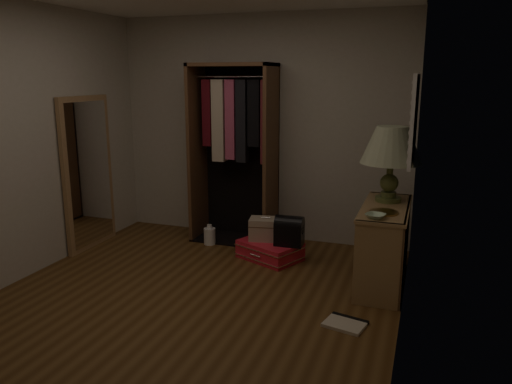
{
  "coord_description": "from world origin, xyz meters",
  "views": [
    {
      "loc": [
        1.86,
        -3.54,
        1.91
      ],
      "look_at": [
        0.3,
        0.95,
        0.8
      ],
      "focal_mm": 35.0,
      "sensor_mm": 36.0,
      "label": 1
    }
  ],
  "objects_px": {
    "console_bookshelf": "(384,242)",
    "white_jug": "(210,236)",
    "pink_suitcase": "(270,250)",
    "floor_mirror": "(88,173)",
    "black_bag": "(289,230)",
    "table_lamp": "(391,147)",
    "train_case": "(266,229)",
    "open_wardrobe": "(236,139)"
  },
  "relations": [
    {
      "from": "console_bookshelf",
      "to": "white_jug",
      "type": "bearing_deg",
      "value": 167.23
    },
    {
      "from": "console_bookshelf",
      "to": "pink_suitcase",
      "type": "distance_m",
      "value": 1.25
    },
    {
      "from": "console_bookshelf",
      "to": "white_jug",
      "type": "height_order",
      "value": "console_bookshelf"
    },
    {
      "from": "floor_mirror",
      "to": "white_jug",
      "type": "distance_m",
      "value": 1.53
    },
    {
      "from": "black_bag",
      "to": "table_lamp",
      "type": "xyz_separation_m",
      "value": [
        0.97,
        -0.02,
        0.91
      ]
    },
    {
      "from": "train_case",
      "to": "black_bag",
      "type": "xyz_separation_m",
      "value": [
        0.29,
        -0.09,
        0.04
      ]
    },
    {
      "from": "black_bag",
      "to": "table_lamp",
      "type": "height_order",
      "value": "table_lamp"
    },
    {
      "from": "table_lamp",
      "to": "pink_suitcase",
      "type": "bearing_deg",
      "value": 177.15
    },
    {
      "from": "pink_suitcase",
      "to": "white_jug",
      "type": "bearing_deg",
      "value": -171.2
    },
    {
      "from": "open_wardrobe",
      "to": "white_jug",
      "type": "distance_m",
      "value": 1.17
    },
    {
      "from": "pink_suitcase",
      "to": "table_lamp",
      "type": "xyz_separation_m",
      "value": [
        1.19,
        -0.06,
        1.17
      ]
    },
    {
      "from": "open_wardrobe",
      "to": "pink_suitcase",
      "type": "relative_size",
      "value": 2.7
    },
    {
      "from": "console_bookshelf",
      "to": "black_bag",
      "type": "height_order",
      "value": "console_bookshelf"
    },
    {
      "from": "pink_suitcase",
      "to": "black_bag",
      "type": "xyz_separation_m",
      "value": [
        0.22,
        -0.04,
        0.26
      ]
    },
    {
      "from": "open_wardrobe",
      "to": "floor_mirror",
      "type": "xyz_separation_m",
      "value": [
        -1.47,
        -0.77,
        -0.36
      ]
    },
    {
      "from": "white_jug",
      "to": "pink_suitcase",
      "type": "bearing_deg",
      "value": -15.42
    },
    {
      "from": "floor_mirror",
      "to": "black_bag",
      "type": "height_order",
      "value": "floor_mirror"
    },
    {
      "from": "console_bookshelf",
      "to": "white_jug",
      "type": "relative_size",
      "value": 4.75
    },
    {
      "from": "console_bookshelf",
      "to": "train_case",
      "type": "height_order",
      "value": "console_bookshelf"
    },
    {
      "from": "open_wardrobe",
      "to": "black_bag",
      "type": "relative_size",
      "value": 6.5
    },
    {
      "from": "train_case",
      "to": "black_bag",
      "type": "relative_size",
      "value": 1.23
    },
    {
      "from": "console_bookshelf",
      "to": "floor_mirror",
      "type": "distance_m",
      "value": 3.27
    },
    {
      "from": "console_bookshelf",
      "to": "table_lamp",
      "type": "bearing_deg",
      "value": 88.94
    },
    {
      "from": "table_lamp",
      "to": "train_case",
      "type": "bearing_deg",
      "value": 174.85
    },
    {
      "from": "open_wardrobe",
      "to": "black_bag",
      "type": "xyz_separation_m",
      "value": [
        0.8,
        -0.54,
        -0.85
      ]
    },
    {
      "from": "floor_mirror",
      "to": "black_bag",
      "type": "relative_size",
      "value": 5.39
    },
    {
      "from": "console_bookshelf",
      "to": "floor_mirror",
      "type": "xyz_separation_m",
      "value": [
        -3.24,
        -0.04,
        0.46
      ]
    },
    {
      "from": "open_wardrobe",
      "to": "train_case",
      "type": "relative_size",
      "value": 5.3
    },
    {
      "from": "floor_mirror",
      "to": "white_jug",
      "type": "bearing_deg",
      "value": 21.45
    },
    {
      "from": "black_bag",
      "to": "pink_suitcase",
      "type": "bearing_deg",
      "value": 168.98
    },
    {
      "from": "open_wardrobe",
      "to": "pink_suitcase",
      "type": "height_order",
      "value": "open_wardrobe"
    },
    {
      "from": "floor_mirror",
      "to": "train_case",
      "type": "xyz_separation_m",
      "value": [
        1.98,
        0.32,
        -0.54
      ]
    },
    {
      "from": "console_bookshelf",
      "to": "open_wardrobe",
      "type": "relative_size",
      "value": 0.55
    },
    {
      "from": "floor_mirror",
      "to": "pink_suitcase",
      "type": "distance_m",
      "value": 2.2
    },
    {
      "from": "train_case",
      "to": "white_jug",
      "type": "bearing_deg",
      "value": 156.09
    },
    {
      "from": "open_wardrobe",
      "to": "table_lamp",
      "type": "bearing_deg",
      "value": -17.75
    },
    {
      "from": "train_case",
      "to": "table_lamp",
      "type": "xyz_separation_m",
      "value": [
        1.26,
        -0.11,
        0.96
      ]
    },
    {
      "from": "open_wardrobe",
      "to": "table_lamp",
      "type": "distance_m",
      "value": 1.86
    },
    {
      "from": "floor_mirror",
      "to": "white_jug",
      "type": "height_order",
      "value": "floor_mirror"
    },
    {
      "from": "floor_mirror",
      "to": "pink_suitcase",
      "type": "relative_size",
      "value": 2.24
    },
    {
      "from": "console_bookshelf",
      "to": "floor_mirror",
      "type": "height_order",
      "value": "floor_mirror"
    },
    {
      "from": "open_wardrobe",
      "to": "black_bag",
      "type": "distance_m",
      "value": 1.29
    }
  ]
}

